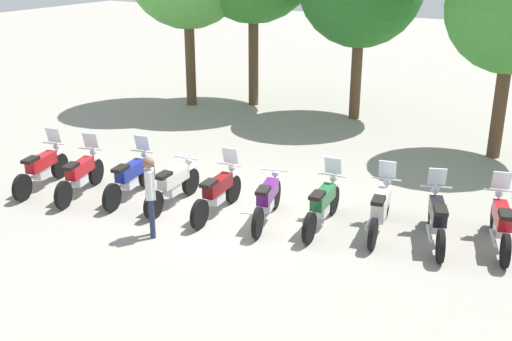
# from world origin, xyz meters

# --- Properties ---
(ground_plane) EXTENTS (80.00, 80.00, 0.00)m
(ground_plane) POSITION_xyz_m (0.00, 0.00, 0.00)
(ground_plane) COLOR gray
(motorcycle_0) EXTENTS (0.75, 2.15, 1.37)m
(motorcycle_0) POSITION_xyz_m (-5.11, -1.00, 0.52)
(motorcycle_0) COLOR black
(motorcycle_0) RESTS_ON ground_plane
(motorcycle_1) EXTENTS (0.81, 2.13, 1.37)m
(motorcycle_1) POSITION_xyz_m (-3.98, -0.86, 0.52)
(motorcycle_1) COLOR black
(motorcycle_1) RESTS_ON ground_plane
(motorcycle_2) EXTENTS (0.63, 2.18, 1.37)m
(motorcycle_2) POSITION_xyz_m (-2.84, -0.41, 0.52)
(motorcycle_2) COLOR black
(motorcycle_2) RESTS_ON ground_plane
(motorcycle_3) EXTENTS (0.62, 2.19, 0.99)m
(motorcycle_3) POSITION_xyz_m (-1.70, -0.28, 0.50)
(motorcycle_3) COLOR black
(motorcycle_3) RESTS_ON ground_plane
(motorcycle_4) EXTENTS (0.62, 2.19, 1.37)m
(motorcycle_4) POSITION_xyz_m (-0.57, -0.19, 0.52)
(motorcycle_4) COLOR black
(motorcycle_4) RESTS_ON ground_plane
(motorcycle_5) EXTENTS (0.77, 2.15, 0.99)m
(motorcycle_5) POSITION_xyz_m (0.56, 0.01, 0.50)
(motorcycle_5) COLOR black
(motorcycle_5) RESTS_ON ground_plane
(motorcycle_6) EXTENTS (0.62, 2.19, 1.37)m
(motorcycle_6) POSITION_xyz_m (1.69, 0.33, 0.52)
(motorcycle_6) COLOR black
(motorcycle_6) RESTS_ON ground_plane
(motorcycle_7) EXTENTS (0.63, 2.18, 1.37)m
(motorcycle_7) POSITION_xyz_m (2.82, 0.69, 0.52)
(motorcycle_7) COLOR black
(motorcycle_7) RESTS_ON ground_plane
(motorcycle_8) EXTENTS (0.92, 2.09, 1.37)m
(motorcycle_8) POSITION_xyz_m (3.95, 0.78, 0.52)
(motorcycle_8) COLOR black
(motorcycle_8) RESTS_ON ground_plane
(motorcycle_9) EXTENTS (0.82, 2.13, 1.37)m
(motorcycle_9) POSITION_xyz_m (5.08, 1.20, 0.52)
(motorcycle_9) COLOR black
(motorcycle_9) RESTS_ON ground_plane
(person_0) EXTENTS (0.32, 0.36, 1.70)m
(person_0) POSITION_xyz_m (-1.13, -1.78, 0.99)
(person_0) COLOR #232D4C
(person_0) RESTS_ON ground_plane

